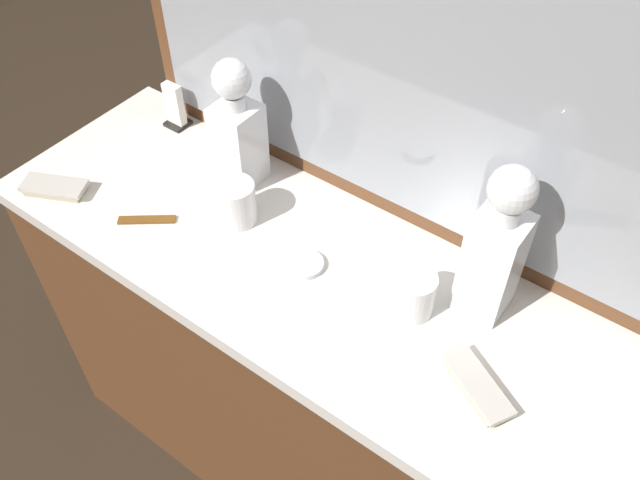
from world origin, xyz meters
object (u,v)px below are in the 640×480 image
Objects in this scene: silver_brush_center at (477,386)px; crystal_tumbler_far_left at (236,204)px; crystal_decanter_far_right at (238,135)px; crystal_decanter_right at (494,255)px; silver_brush_left at (55,188)px; napkin_holder at (175,108)px; porcelain_dish at (305,264)px; crystal_tumbler_center at (413,295)px; tortoiseshell_comb at (147,220)px.

crystal_tumbler_far_left is at bearing 173.15° from silver_brush_center.
crystal_decanter_far_right is 0.57m from crystal_decanter_right.
silver_brush_left is 1.33× the size of napkin_holder.
porcelain_dish is (0.19, -0.02, -0.04)m from crystal_tumbler_far_left.
porcelain_dish is (-0.39, 0.05, -0.01)m from silver_brush_center.
crystal_tumbler_center reaches higher than tortoiseshell_comb.
crystal_tumbler_center is at bearing 13.10° from silver_brush_left.
crystal_tumbler_far_left is at bearing -53.69° from crystal_decanter_far_right.
tortoiseshell_comb is (-0.55, -0.13, -0.04)m from crystal_tumbler_center.
porcelain_dish is (0.55, 0.15, -0.01)m from silver_brush_left.
crystal_tumbler_center is at bearing -137.53° from crystal_decanter_right.
silver_brush_left is (-0.77, -0.18, -0.03)m from crystal_tumbler_center.
silver_brush_left is at bearing -165.24° from porcelain_dish.
crystal_decanter_right reaches higher than silver_brush_left.
tortoiseshell_comb is at bearing -167.16° from crystal_tumbler_center.
crystal_decanter_far_right reaches higher than tortoiseshell_comb.
crystal_decanter_far_right is 0.68m from silver_brush_center.
porcelain_dish is at bearing 172.88° from silver_brush_center.
crystal_decanter_far_right is 0.49m from crystal_tumbler_center.
crystal_decanter_right is at bearing 114.31° from silver_brush_center.
silver_brush_center is at bearing -6.85° from crystal_tumbler_far_left.
silver_brush_center is 1.37× the size of napkin_holder.
crystal_tumbler_center is (-0.10, -0.09, -0.09)m from crystal_decanter_right.
crystal_decanter_right is at bearing -3.95° from napkin_holder.
silver_brush_center is at bearing 5.92° from silver_brush_left.
crystal_decanter_far_right reaches higher than napkin_holder.
crystal_decanter_far_right is 0.15m from crystal_tumbler_far_left.
crystal_decanter_far_right is 3.16× the size of crystal_tumbler_far_left.
crystal_decanter_far_right is at bearing 42.89° from silver_brush_left.
napkin_holder is at bearing 168.76° from crystal_tumbler_center.
crystal_decanter_far_right is 3.39× the size of crystal_tumbler_center.
crystal_tumbler_far_left is at bearing -178.30° from crystal_tumbler_center.
crystal_decanter_right is 0.83m from napkin_holder.
crystal_decanter_far_right is 0.25m from tortoiseshell_comb.
napkin_holder is (-0.82, 0.06, -0.08)m from crystal_decanter_right.
crystal_tumbler_far_left is 0.36m from napkin_holder.
napkin_holder is at bearing 167.59° from crystal_decanter_far_right.
crystal_tumbler_center is 0.82× the size of tortoiseshell_comb.
crystal_decanter_right is 2.88× the size of napkin_holder.
napkin_holder is at bearing 176.05° from crystal_decanter_right.
tortoiseshell_comb is 0.95× the size of napkin_holder.
crystal_tumbler_center is 0.93× the size of crystal_tumbler_far_left.
crystal_decanter_right is at bearing 21.23° from porcelain_dish.
tortoiseshell_comb is (0.22, 0.05, -0.01)m from silver_brush_left.
silver_brush_center is (0.08, -0.17, -0.12)m from crystal_decanter_right.
crystal_tumbler_far_left is 0.88× the size of tortoiseshell_comb.
napkin_holder is (-0.32, 0.16, 0.00)m from crystal_tumbler_far_left.
silver_brush_center is 0.93m from napkin_holder.
silver_brush_center reaches higher than porcelain_dish.
napkin_holder reaches higher than porcelain_dish.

